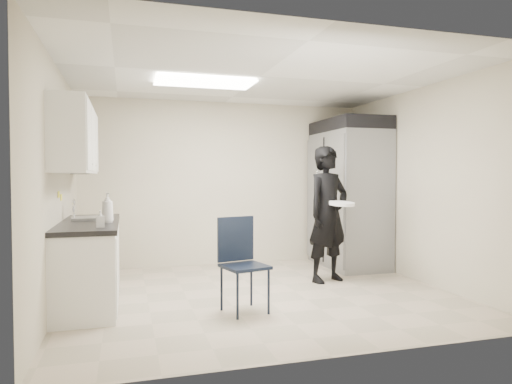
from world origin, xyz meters
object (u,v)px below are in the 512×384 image
object	(u,v)px
commercial_fridge	(349,199)
man_tuxedo	(328,214)
lower_counter	(89,264)
folding_chair	(245,267)

from	to	relation	value
commercial_fridge	man_tuxedo	distance (m)	1.17
lower_counter	man_tuxedo	distance (m)	3.06
folding_chair	man_tuxedo	distance (m)	1.83
lower_counter	commercial_fridge	distance (m)	3.98
lower_counter	commercial_fridge	size ratio (longest dim) A/B	0.90
lower_counter	folding_chair	distance (m)	1.80
commercial_fridge	man_tuxedo	world-z (taller)	commercial_fridge
commercial_fridge	folding_chair	size ratio (longest dim) A/B	2.20
man_tuxedo	lower_counter	bearing A→B (deg)	164.04
commercial_fridge	folding_chair	bearing A→B (deg)	-138.76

